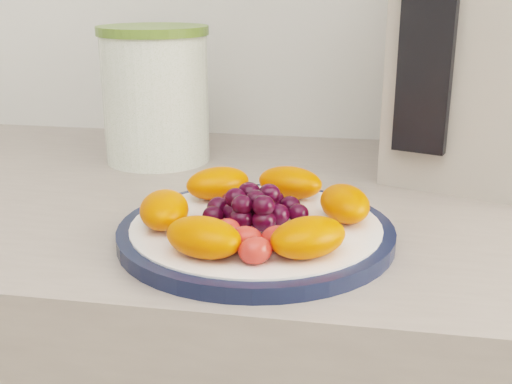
# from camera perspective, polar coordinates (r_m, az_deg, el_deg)

# --- Properties ---
(plate_rim) EXTENTS (0.27, 0.27, 0.01)m
(plate_rim) POSITION_cam_1_polar(r_m,az_deg,el_deg) (0.63, 0.00, -3.65)
(plate_rim) COLOR black
(plate_rim) RESTS_ON counter
(plate_face) EXTENTS (0.25, 0.25, 0.02)m
(plate_face) POSITION_cam_1_polar(r_m,az_deg,el_deg) (0.63, 0.00, -3.56)
(plate_face) COLOR white
(plate_face) RESTS_ON counter
(canister) EXTENTS (0.16, 0.16, 0.17)m
(canister) POSITION_cam_1_polar(r_m,az_deg,el_deg) (0.91, -8.89, 8.16)
(canister) COLOR #476823
(canister) RESTS_ON counter
(canister_lid) EXTENTS (0.17, 0.17, 0.01)m
(canister_lid) POSITION_cam_1_polar(r_m,az_deg,el_deg) (0.90, -9.18, 14.00)
(canister_lid) COLOR #57752C
(canister_lid) RESTS_ON canister
(appliance_body) EXTENTS (0.29, 0.34, 0.36)m
(appliance_body) POSITION_cam_1_polar(r_m,az_deg,el_deg) (0.90, 20.77, 12.97)
(appliance_body) COLOR #ABA295
(appliance_body) RESTS_ON counter
(appliance_panel) EXTENTS (0.06, 0.04, 0.27)m
(appliance_panel) POSITION_cam_1_polar(r_m,az_deg,el_deg) (0.77, 15.05, 13.16)
(appliance_panel) COLOR black
(appliance_panel) RESTS_ON appliance_body
(fruit_plate) EXTENTS (0.24, 0.24, 0.04)m
(fruit_plate) POSITION_cam_1_polar(r_m,az_deg,el_deg) (0.62, -0.13, -1.50)
(fruit_plate) COLOR #EE3F00
(fruit_plate) RESTS_ON plate_face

